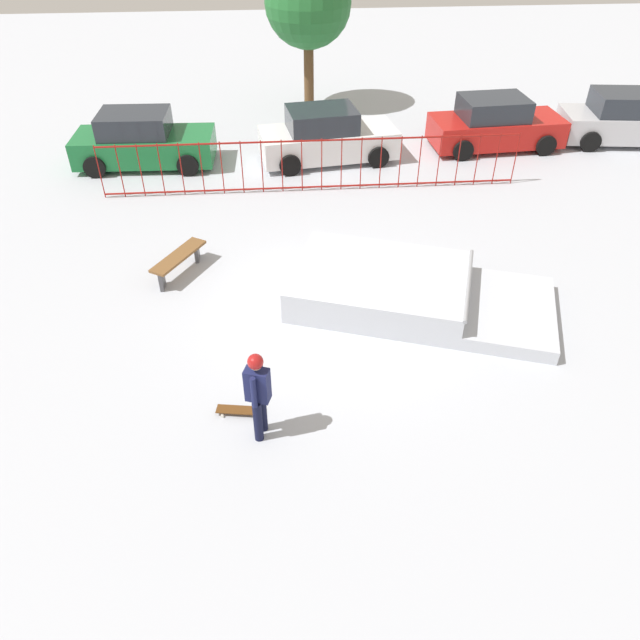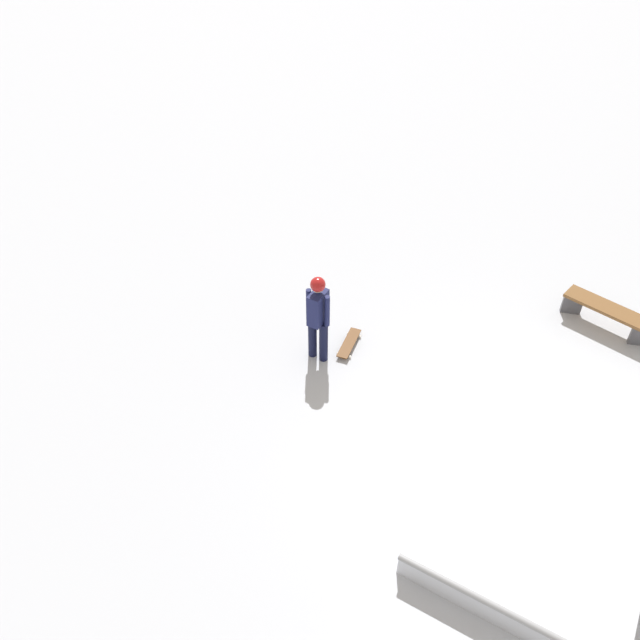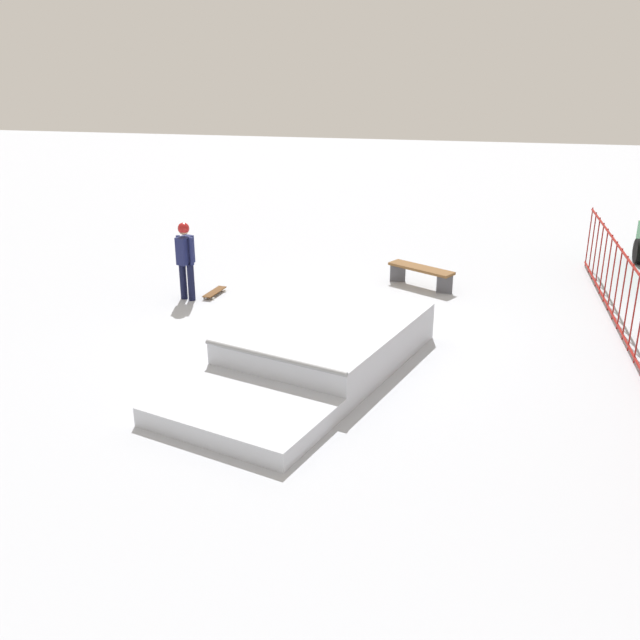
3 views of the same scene
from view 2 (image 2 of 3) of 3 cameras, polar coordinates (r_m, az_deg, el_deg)
The scene contains 5 objects.
ground_plane at distance 10.18m, azimuth 16.51°, elevation -11.42°, with size 60.00×60.00×0.00m, color #B2B7C1.
skate_ramp at distance 9.07m, azimuth 18.43°, elevation -17.91°, with size 5.95×4.18×0.74m.
skater at distance 10.48m, azimuth -0.19°, elevation 0.64°, with size 0.43×0.42×1.73m.
skateboard at distance 11.31m, azimuth 2.62°, elevation -2.09°, with size 0.82×0.35×0.09m.
park_bench at distance 12.61m, azimuth 24.41°, elevation 0.58°, with size 1.17×1.58×0.48m.
Camera 2 is at (6.35, -1.57, 7.80)m, focal length 35.71 mm.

